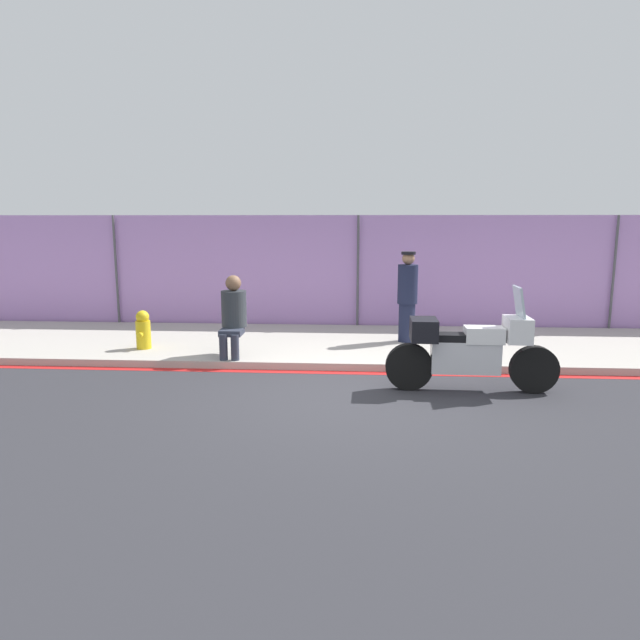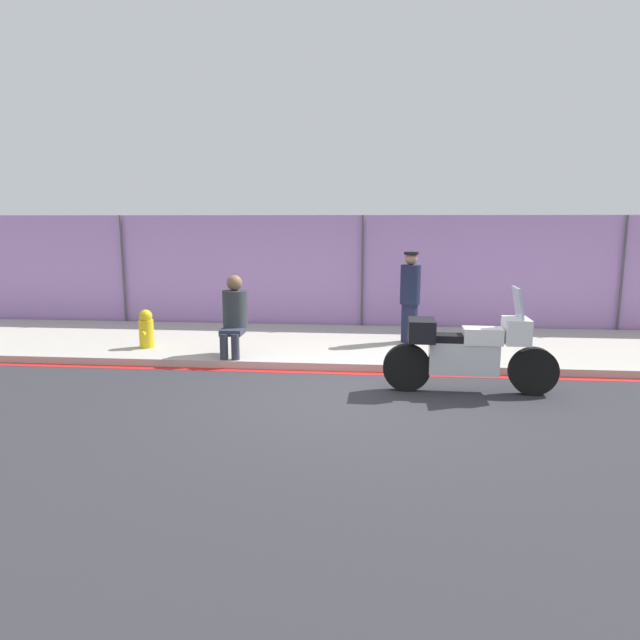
# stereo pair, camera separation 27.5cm
# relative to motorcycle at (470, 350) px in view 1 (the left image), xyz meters

# --- Properties ---
(ground_plane) EXTENTS (120.00, 120.00, 0.00)m
(ground_plane) POSITION_rel_motorcycle_xyz_m (-1.55, -0.39, -0.59)
(ground_plane) COLOR #2D2D33
(sidewalk) EXTENTS (38.88, 3.35, 0.12)m
(sidewalk) POSITION_rel_motorcycle_xyz_m (-1.55, 2.60, -0.53)
(sidewalk) COLOR #ADA89E
(sidewalk) RESTS_ON ground_plane
(curb_paint_stripe) EXTENTS (38.88, 0.18, 0.01)m
(curb_paint_stripe) POSITION_rel_motorcycle_xyz_m (-1.55, 0.84, -0.59)
(curb_paint_stripe) COLOR red
(curb_paint_stripe) RESTS_ON ground_plane
(storefront_fence) EXTENTS (36.93, 0.17, 2.44)m
(storefront_fence) POSITION_rel_motorcycle_xyz_m (-1.55, 4.37, 0.63)
(storefront_fence) COLOR #AD7FC6
(storefront_fence) RESTS_ON ground_plane
(motorcycle) EXTENTS (2.36, 0.52, 1.47)m
(motorcycle) POSITION_rel_motorcycle_xyz_m (0.00, 0.00, 0.00)
(motorcycle) COLOR black
(motorcycle) RESTS_ON ground_plane
(officer_standing) EXTENTS (0.37, 0.37, 1.66)m
(officer_standing) POSITION_rel_motorcycle_xyz_m (-0.64, 2.68, 0.38)
(officer_standing) COLOR #191E38
(officer_standing) RESTS_ON sidewalk
(person_seated_on_curb) EXTENTS (0.42, 0.70, 1.33)m
(person_seated_on_curb) POSITION_rel_motorcycle_xyz_m (-3.60, 1.40, 0.26)
(person_seated_on_curb) COLOR #2D3342
(person_seated_on_curb) RESTS_ON sidewalk
(fire_hydrant) EXTENTS (0.25, 0.32, 0.68)m
(fire_hydrant) POSITION_rel_motorcycle_xyz_m (-5.28, 1.77, -0.14)
(fire_hydrant) COLOR gold
(fire_hydrant) RESTS_ON sidewalk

